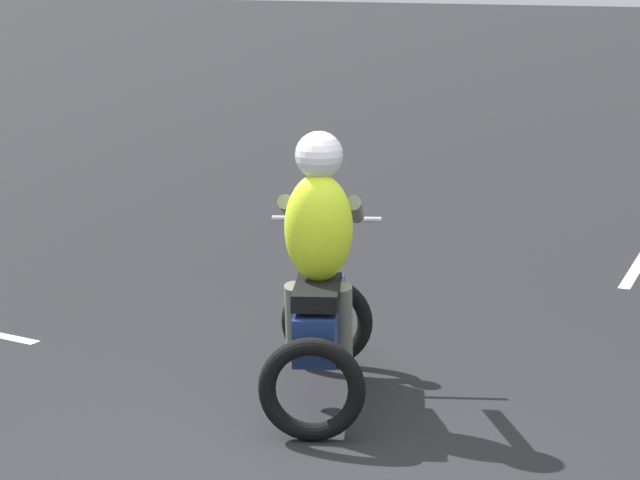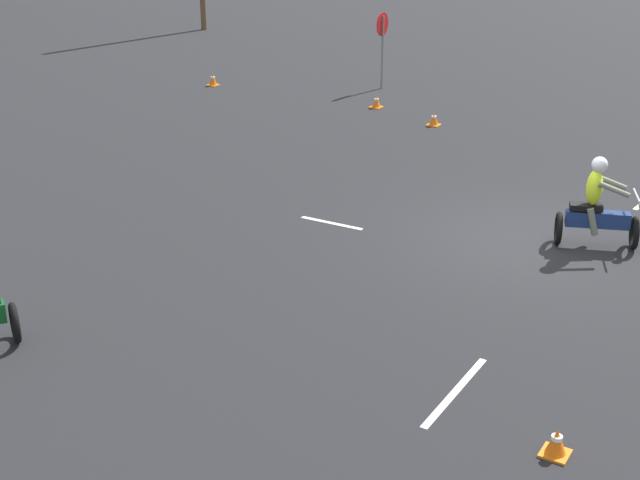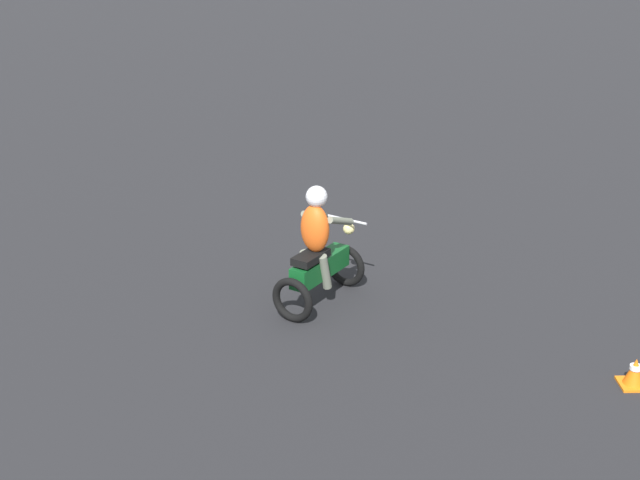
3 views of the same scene
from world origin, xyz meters
name	(u,v)px [view 1 (image 1 of 3)]	position (x,y,z in m)	size (l,w,h in m)	color
ground_plane	(299,476)	(0.00, 0.00, 0.00)	(120.00, 120.00, 0.00)	black
motorcycle_rider_foreground	(320,286)	(0.37, -1.03, 0.73)	(1.08, 1.54, 1.66)	black
lane_stripe_s	(638,265)	(-0.69, -5.27, 0.00)	(0.10, 1.66, 0.01)	silver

